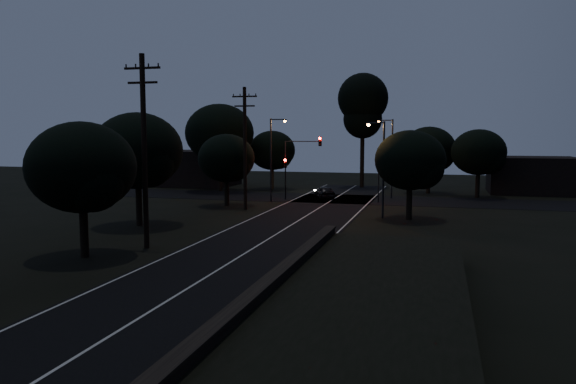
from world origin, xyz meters
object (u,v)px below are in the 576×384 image
Objects in this scene: tall_pine at (363,105)px; streetlight_a at (273,154)px; signal_left at (285,171)px; utility_pole_mid at (144,148)px; signal_right at (379,173)px; signal_mast at (302,156)px; utility_pole_far at (245,146)px; car at (324,192)px; streetlight_c at (381,162)px; streetlight_b at (390,153)px.

tall_pine is 1.73× the size of streetlight_a.
utility_pole_mid is at bearing -93.21° from signal_left.
signal_right is 0.66× the size of signal_mast.
utility_pole_far is 1.68× the size of signal_mast.
utility_pole_mid reaches higher than car.
streetlight_c is (11.83, 15.00, -1.39)m from utility_pole_mid.
utility_pole_mid is 27.90m from car.
streetlight_a is at bearing -109.59° from signal_left.
signal_mast is (-3.91, -15.01, -5.64)m from tall_pine.
streetlight_b is 2.10× the size of car.
streetlight_c is (1.23, -9.99, 1.51)m from signal_right.
utility_pole_far is 12.15m from car.
signal_left is 4.63m from car.
streetlight_a is (-9.91, -1.99, 1.80)m from signal_right.
streetlight_b is at bearing 22.05° from signal_left.
signal_left is at bearing 70.41° from streetlight_a.
streetlight_a is 2.10× the size of car.
utility_pole_mid is at bearing 54.79° from car.
tall_pine is at bearing 111.38° from streetlight_b.
signal_right is 0.51× the size of streetlight_b.
streetlight_c reaches higher than signal_mast.
car is (4.97, 9.97, -4.84)m from utility_pole_far.
streetlight_a is at bearing 83.41° from utility_pole_far.
car is (-5.63, 1.99, -2.19)m from signal_right.
streetlight_a is 13.72m from streetlight_c.
signal_left is 10.84m from streetlight_b.
signal_mast is (3.09, 7.99, -1.15)m from utility_pole_far.
tall_pine is (7.00, 40.00, 4.24)m from utility_pole_mid.
signal_left reaches higher than car.
tall_pine is 26.08m from streetlight_c.
streetlight_c is at bearing 95.04° from car.
signal_right reaches higher than car.
utility_pole_far is at bearing -133.30° from streetlight_b.
signal_mast is at bearing 82.96° from utility_pole_mid.
signal_mast is at bearing 0.13° from signal_left.
streetlight_b is (10.61, 6.00, 0.00)m from streetlight_a.
signal_mast is (3.09, 24.99, -1.40)m from utility_pole_mid.
streetlight_a is (0.69, 23.00, -1.10)m from utility_pole_mid.
utility_pole_mid is 2.88× the size of car.
car is at bearing 79.56° from utility_pole_mid.
utility_pole_far reaches higher than streetlight_a.
utility_pole_mid is 0.79× the size of tall_pine.
utility_pole_mid is 23.04m from streetlight_a.
utility_pole_mid is 19.15m from streetlight_c.
utility_pole_mid is 1.38× the size of streetlight_a.
tall_pine is 18.90m from streetlight_a.
signal_mast is 1.64× the size of car.
utility_pole_mid is 27.30m from signal_right.
tall_pine is 3.63× the size of car.
streetlight_b reaches higher than signal_right.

